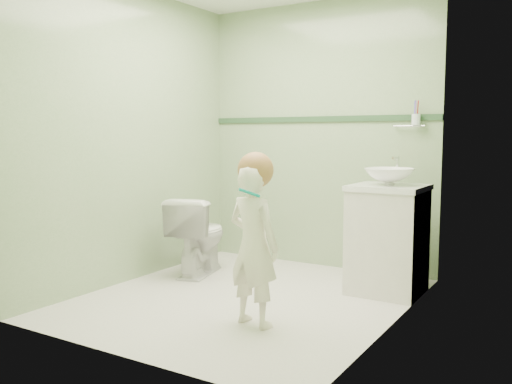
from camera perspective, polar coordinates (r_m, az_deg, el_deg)
The scene contains 12 objects.
ground at distance 4.11m, azimuth -1.11°, elevation -11.08°, with size 2.50×2.50×0.00m, color beige.
room_shell at distance 3.93m, azimuth -1.14°, elevation 5.91°, with size 2.50×2.54×2.40m.
trim_stripe at distance 5.02m, azimuth 6.52°, elevation 7.59°, with size 2.20×0.02×0.05m, color #2C4D2E.
vanity at distance 4.29m, azimuth 13.59°, elevation -5.01°, with size 0.52×0.50×0.80m, color white.
counter at distance 4.23m, azimuth 13.73°, elevation 0.45°, with size 0.54×0.52×0.04m, color white.
basin at distance 4.22m, azimuth 13.76°, elevation 1.59°, with size 0.37×0.37×0.13m, color white.
faucet at distance 4.39m, azimuth 14.51°, elevation 2.78°, with size 0.03×0.13×0.18m.
cup_holder at distance 4.66m, azimuth 16.32°, elevation 7.28°, with size 0.26×0.07×0.21m.
toilet at distance 4.76m, azimuth -6.02°, elevation -4.52°, with size 0.38×0.67×0.68m, color white.
toddler at distance 3.44m, azimuth -0.26°, elevation -5.65°, with size 0.37×0.25×1.02m, color white.
hair_cap at distance 3.40m, azimuth -0.05°, elevation 2.32°, with size 0.23×0.23×0.23m, color #A06C3B.
teal_toothbrush at distance 3.24m, azimuth -0.71°, elevation 0.00°, with size 0.11×0.14×0.08m.
Camera 1 is at (2.11, -3.32, 1.20)m, focal length 38.22 mm.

